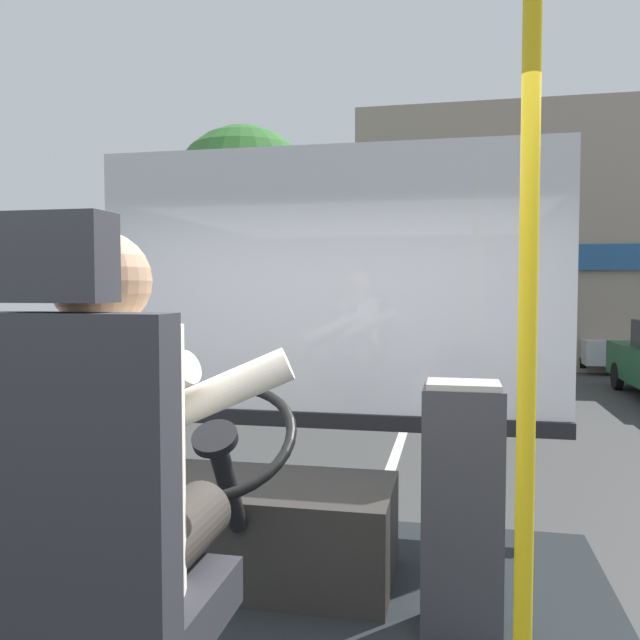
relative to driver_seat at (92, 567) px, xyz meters
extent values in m
cube|color=#3A3A3A|center=(0.12, 9.22, -1.42)|extent=(18.00, 44.00, 0.05)
cube|color=silver|center=(0.12, 9.22, -1.39)|extent=(0.12, 39.60, 0.00)
cube|color=#28282D|center=(0.00, 0.09, -0.15)|extent=(0.48, 0.48, 0.12)
cube|color=#28282D|center=(0.00, -0.10, 0.24)|extent=(0.48, 0.10, 0.66)
cube|color=#28282D|center=(0.00, -0.10, 0.68)|extent=(0.22, 0.10, 0.18)
cylinder|color=#332D28|center=(0.09, 0.20, -0.01)|extent=(0.17, 0.42, 0.17)
cylinder|color=#332D28|center=(-0.09, 0.20, -0.01)|extent=(0.17, 0.42, 0.17)
cylinder|color=silver|center=(0.00, 0.06, 0.22)|extent=(0.36, 0.36, 0.62)
cube|color=navy|center=(0.00, 0.24, 0.30)|extent=(0.06, 0.01, 0.39)
sphere|color=#A37A5B|center=(0.00, 0.06, 0.63)|extent=(0.23, 0.23, 0.23)
cylinder|color=silver|center=(0.11, 0.30, 0.31)|extent=(0.54, 0.22, 0.30)
cylinder|color=silver|center=(-0.11, 0.30, 0.31)|extent=(0.54, 0.22, 0.30)
cube|color=#282623|center=(0.00, 1.27, -0.39)|extent=(1.10, 0.56, 0.40)
cylinder|color=black|center=(0.00, 0.87, -0.08)|extent=(0.07, 0.30, 0.42)
torus|color=black|center=(0.00, 0.75, 0.11)|extent=(0.55, 0.49, 0.32)
cylinder|color=black|center=(0.00, 0.75, 0.11)|extent=(0.16, 0.15, 0.11)
cylinder|color=gold|center=(0.95, 0.30, 0.45)|extent=(0.04, 0.04, 2.07)
cube|color=#333338|center=(0.82, 0.99, -0.16)|extent=(0.27, 0.21, 0.86)
cube|color=#9E9993|center=(0.82, 0.99, 0.28)|extent=(0.25, 0.19, 0.02)
cube|color=silver|center=(0.12, 2.04, 0.66)|extent=(2.50, 0.01, 1.40)
cube|color=black|center=(0.12, 2.04, -0.08)|extent=(2.50, 0.08, 0.08)
cylinder|color=#4C3828|center=(-3.07, 10.33, -0.03)|extent=(0.28, 0.28, 2.73)
sphere|color=#33702D|center=(-3.07, 10.33, 2.24)|extent=(2.76, 2.76, 2.76)
cube|color=gray|center=(4.32, 17.13, 1.85)|extent=(11.97, 4.57, 6.49)
cube|color=#235184|center=(4.32, 14.79, 1.33)|extent=(11.49, 0.12, 0.60)
cylinder|color=black|center=(3.97, 12.31, -1.13)|extent=(0.14, 0.53, 0.53)
cube|color=silver|center=(4.75, 16.35, -0.88)|extent=(1.99, 4.23, 0.56)
cube|color=#282D33|center=(4.75, 16.09, -0.38)|extent=(1.64, 2.33, 0.43)
cylinder|color=black|center=(5.69, 17.66, -1.16)|extent=(0.14, 0.46, 0.46)
cylinder|color=black|center=(3.80, 17.66, -1.16)|extent=(0.14, 0.46, 0.46)
cylinder|color=black|center=(3.80, 15.03, -1.16)|extent=(0.14, 0.46, 0.46)
cube|color=#474C51|center=(4.66, 21.68, -0.87)|extent=(1.83, 3.92, 0.58)
cube|color=#282D33|center=(4.66, 21.45, -0.36)|extent=(1.50, 2.16, 0.44)
cylinder|color=black|center=(5.52, 22.90, -1.16)|extent=(0.14, 0.47, 0.47)
cylinder|color=black|center=(3.79, 22.90, -1.16)|extent=(0.14, 0.47, 0.47)
cylinder|color=black|center=(5.52, 20.46, -1.16)|extent=(0.14, 0.47, 0.47)
cylinder|color=black|center=(3.79, 20.46, -1.16)|extent=(0.14, 0.47, 0.47)
camera|label=1|loc=(0.78, -1.27, 0.62)|focal=36.25mm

